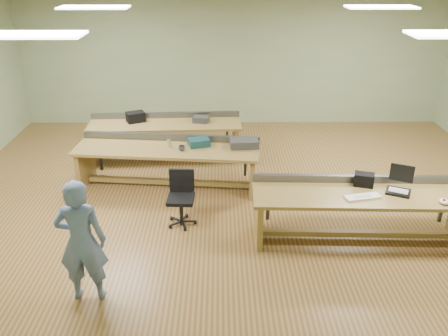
{
  "coord_description": "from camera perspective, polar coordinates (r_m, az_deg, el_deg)",
  "views": [
    {
      "loc": [
        -0.32,
        -7.14,
        3.84
      ],
      "look_at": [
        -0.26,
        -0.6,
        0.85
      ],
      "focal_mm": 38.0,
      "sensor_mm": 36.0,
      "label": 1
    }
  ],
  "objects": [
    {
      "name": "mug",
      "position": [
        8.12,
        -5.11,
        2.4
      ],
      "size": [
        0.13,
        0.13,
        0.09
      ],
      "primitive_type": "imported",
      "rotation": [
        0.0,
        0.0,
        0.15
      ],
      "color": "#333335",
      "rests_on": "workbench_mid"
    },
    {
      "name": "trackball_mouse",
      "position": [
        7.05,
        24.96,
        -3.67
      ],
      "size": [
        0.16,
        0.17,
        0.06
      ],
      "primitive_type": "ellipsoid",
      "rotation": [
        0.0,
        0.0,
        -0.2
      ],
      "color": "white",
      "rests_on": "workbench_front"
    },
    {
      "name": "workbench_back",
      "position": [
        9.59,
        -7.06,
        4.35
      ],
      "size": [
        3.05,
        0.94,
        0.86
      ],
      "rotation": [
        0.0,
        0.0,
        0.05
      ],
      "color": "olive",
      "rests_on": "floor"
    },
    {
      "name": "workbench_front",
      "position": [
        7.06,
        16.21,
        -4.22
      ],
      "size": [
        3.14,
        0.94,
        0.86
      ],
      "rotation": [
        0.0,
        0.0,
        -0.03
      ],
      "color": "olive",
      "rests_on": "floor"
    },
    {
      "name": "parts_bin_teal",
      "position": [
        8.31,
        -3.05,
        3.13
      ],
      "size": [
        0.42,
        0.36,
        0.13
      ],
      "primitive_type": "cube",
      "rotation": [
        0.0,
        0.0,
        0.3
      ],
      "color": "#13393F",
      "rests_on": "workbench_mid"
    },
    {
      "name": "tray_back",
      "position": [
        9.49,
        -2.78,
        5.88
      ],
      "size": [
        0.34,
        0.28,
        0.12
      ],
      "primitive_type": "cube",
      "rotation": [
        0.0,
        0.0,
        -0.22
      ],
      "color": "#333335",
      "rests_on": "workbench_back"
    },
    {
      "name": "fluor_panels",
      "position": [
        7.2,
        2.12,
        17.58
      ],
      "size": [
        6.2,
        3.5,
        0.03
      ],
      "color": "white",
      "rests_on": "ceiling"
    },
    {
      "name": "parts_bin_grey",
      "position": [
        8.24,
        2.42,
        2.99
      ],
      "size": [
        0.51,
        0.34,
        0.13
      ],
      "primitive_type": "cube",
      "rotation": [
        0.0,
        0.0,
        0.07
      ],
      "color": "#333335",
      "rests_on": "workbench_mid"
    },
    {
      "name": "drinks_can",
      "position": [
        8.3,
        -6.62,
        2.98
      ],
      "size": [
        0.09,
        0.09,
        0.13
      ],
      "primitive_type": "cylinder",
      "rotation": [
        0.0,
        0.0,
        -0.34
      ],
      "color": "silver",
      "rests_on": "workbench_mid"
    },
    {
      "name": "workbench_mid",
      "position": [
        8.38,
        -6.78,
        1.33
      ],
      "size": [
        3.27,
        1.17,
        0.86
      ],
      "rotation": [
        0.0,
        0.0,
        -0.1
      ],
      "color": "olive",
      "rests_on": "floor"
    },
    {
      "name": "keyboard",
      "position": [
        6.82,
        16.34,
        -3.36
      ],
      "size": [
        0.53,
        0.28,
        0.03
      ],
      "primitive_type": "cube",
      "rotation": [
        0.0,
        0.0,
        0.23
      ],
      "color": "white",
      "rests_on": "workbench_front"
    },
    {
      "name": "storage_box_back",
      "position": [
        9.66,
        -10.59,
        6.06
      ],
      "size": [
        0.42,
        0.37,
        0.2
      ],
      "primitive_type": "cube",
      "rotation": [
        0.0,
        0.0,
        0.43
      ],
      "color": "black",
      "rests_on": "workbench_back"
    },
    {
      "name": "wall_back",
      "position": [
        11.39,
        1.14,
        12.67
      ],
      "size": [
        10.0,
        0.04,
        3.0
      ],
      "primitive_type": "cube",
      "color": "#9EAF84",
      "rests_on": "floor"
    },
    {
      "name": "ceiling",
      "position": [
        7.2,
        2.13,
        17.81
      ],
      "size": [
        10.0,
        10.0,
        0.0
      ],
      "primitive_type": "plane",
      "color": "silver",
      "rests_on": "wall_back"
    },
    {
      "name": "person",
      "position": [
        5.79,
        -16.76,
        -8.46
      ],
      "size": [
        0.59,
        0.4,
        1.58
      ],
      "primitive_type": "imported",
      "rotation": [
        0.0,
        0.0,
        3.18
      ],
      "color": "#6478A4",
      "rests_on": "floor"
    },
    {
      "name": "wall_front",
      "position": [
        3.93,
        4.31,
        -12.08
      ],
      "size": [
        10.0,
        0.04,
        3.0
      ],
      "primitive_type": "cube",
      "color": "#9EAF84",
      "rests_on": "floor"
    },
    {
      "name": "task_chair",
      "position": [
        7.31,
        -5.14,
        -4.46
      ],
      "size": [
        0.48,
        0.48,
        0.85
      ],
      "rotation": [
        0.0,
        0.0,
        -0.05
      ],
      "color": "black",
      "rests_on": "floor"
    },
    {
      "name": "laptop_screen",
      "position": [
        7.13,
        20.61,
        -0.58
      ],
      "size": [
        0.3,
        0.16,
        0.26
      ],
      "primitive_type": "cube",
      "rotation": [
        0.0,
        0.0,
        -0.45
      ],
      "color": "black",
      "rests_on": "laptop_base"
    },
    {
      "name": "laptop_base",
      "position": [
        7.11,
        20.22,
        -2.71
      ],
      "size": [
        0.41,
        0.38,
        0.04
      ],
      "primitive_type": "cube",
      "rotation": [
        0.0,
        0.0,
        -0.45
      ],
      "color": "black",
      "rests_on": "workbench_front"
    },
    {
      "name": "floor",
      "position": [
        8.12,
        1.8,
        -3.72
      ],
      "size": [
        10.0,
        10.0,
        0.0
      ],
      "primitive_type": "plane",
      "color": "olive",
      "rests_on": "ground"
    },
    {
      "name": "camera_bag",
      "position": [
        7.14,
        16.49,
        -1.35
      ],
      "size": [
        0.32,
        0.25,
        0.19
      ],
      "primitive_type": "cube",
      "rotation": [
        0.0,
        0.0,
        -0.3
      ],
      "color": "black",
      "rests_on": "workbench_front"
    }
  ]
}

